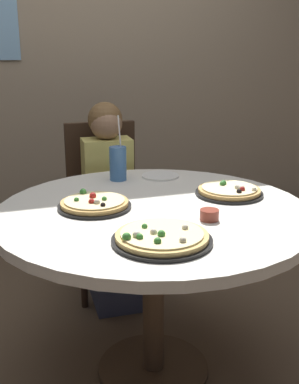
# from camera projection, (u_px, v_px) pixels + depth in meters

# --- Properties ---
(ground_plane) EXTENTS (8.00, 8.00, 0.00)m
(ground_plane) POSITION_uv_depth(u_px,v_px,m) (153.00, 369.00, 2.10)
(ground_plane) COLOR brown
(wall_with_window) EXTENTS (5.20, 0.14, 2.90)m
(wall_with_window) POSITION_uv_depth(u_px,v_px,m) (72.00, 32.00, 3.17)
(wall_with_window) COLOR gray
(wall_with_window) RESTS_ON ground_plane
(dining_table) EXTENTS (1.24, 1.24, 0.75)m
(dining_table) POSITION_uv_depth(u_px,v_px,m) (153.00, 230.00, 1.91)
(dining_table) COLOR silver
(dining_table) RESTS_ON ground_plane
(chair_wooden) EXTENTS (0.42, 0.42, 0.95)m
(chair_wooden) POSITION_uv_depth(u_px,v_px,m) (104.00, 197.00, 2.74)
(chair_wooden) COLOR #382619
(chair_wooden) RESTS_ON ground_plane
(diner_child) EXTENTS (0.27, 0.42, 1.08)m
(diner_child) POSITION_uv_depth(u_px,v_px,m) (111.00, 215.00, 2.58)
(diner_child) COLOR #3F4766
(diner_child) RESTS_ON ground_plane
(pizza_veggie) EXTENTS (0.29, 0.29, 0.05)m
(pizza_veggie) POSITION_uv_depth(u_px,v_px,m) (94.00, 204.00, 1.87)
(pizza_veggie) COLOR black
(pizza_veggie) RESTS_ON dining_table
(pizza_cheese) EXTENTS (0.29, 0.29, 0.05)m
(pizza_cheese) POSITION_uv_depth(u_px,v_px,m) (229.00, 191.00, 2.04)
(pizza_cheese) COLOR black
(pizza_cheese) RESTS_ON dining_table
(pizza_pepperoni) EXTENTS (0.33, 0.33, 0.05)m
(pizza_pepperoni) POSITION_uv_depth(u_px,v_px,m) (162.00, 237.00, 1.54)
(pizza_pepperoni) COLOR black
(pizza_pepperoni) RESTS_ON dining_table
(soda_cup) EXTENTS (0.08, 0.08, 0.31)m
(soda_cup) POSITION_uv_depth(u_px,v_px,m) (118.00, 163.00, 2.25)
(soda_cup) COLOR #3F72B2
(soda_cup) RESTS_ON dining_table
(sauce_bowl) EXTENTS (0.07, 0.07, 0.04)m
(sauce_bowl) POSITION_uv_depth(u_px,v_px,m) (209.00, 215.00, 1.74)
(sauce_bowl) COLOR brown
(sauce_bowl) RESTS_ON dining_table
(plate_small) EXTENTS (0.18, 0.18, 0.01)m
(plate_small) POSITION_uv_depth(u_px,v_px,m) (160.00, 176.00, 2.33)
(plate_small) COLOR white
(plate_small) RESTS_ON dining_table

